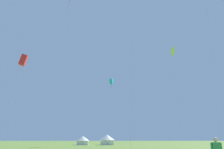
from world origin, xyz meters
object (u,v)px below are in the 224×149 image
Objects in this scene: kite_lime_diamond at (173,52)px; festival_tent_right at (83,140)px; kite_cyan_box at (111,81)px; kite_red_box at (23,60)px; festival_tent_center at (107,139)px.

kite_lime_diamond is 6.99× the size of festival_tent_right.
kite_cyan_box is 4.68× the size of festival_tent_right.
kite_lime_diamond is at bearing -21.47° from festival_tent_right.
festival_tent_right is (-24.33, 9.57, -23.40)m from kite_lime_diamond.
kite_red_box is 3.42× the size of festival_tent_center.
kite_lime_diamond is 40.71m from kite_red_box.
festival_tent_right is (-7.57, 6.19, -15.47)m from kite_cyan_box.
kite_cyan_box is 18.30m from festival_tent_right.
kite_red_box is (-16.47, -24.34, -2.77)m from kite_cyan_box.
kite_red_box is 34.24m from festival_tent_right.
festival_tent_center is (15.71, 30.53, -12.48)m from kite_red_box.
kite_lime_diamond reaches higher than festival_tent_center.
festival_tent_center is (-0.76, 6.19, -15.25)m from kite_cyan_box.
kite_red_box reaches higher than festival_tent_center.
kite_cyan_box is 1.18× the size of kite_red_box.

